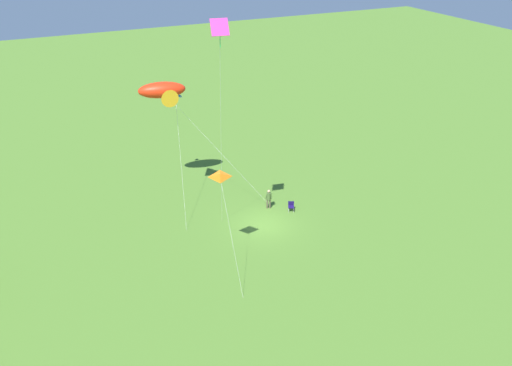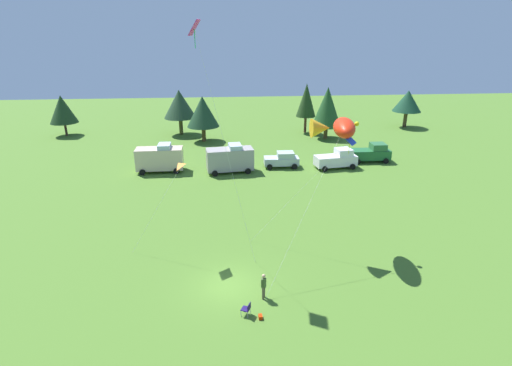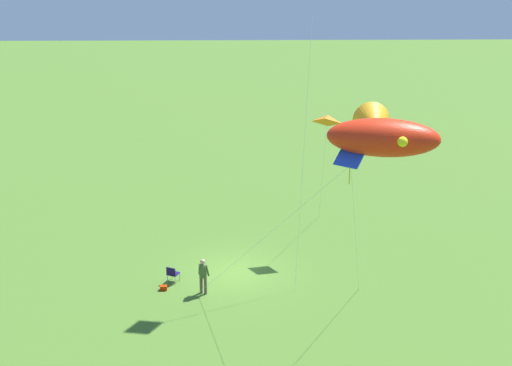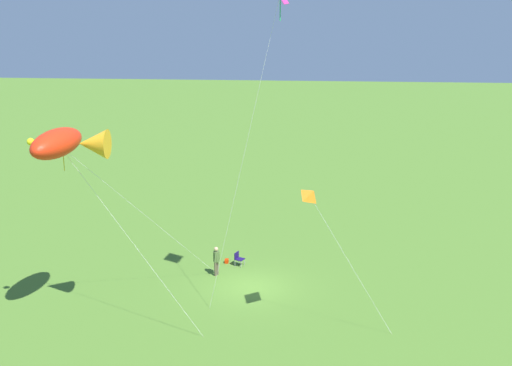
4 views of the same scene
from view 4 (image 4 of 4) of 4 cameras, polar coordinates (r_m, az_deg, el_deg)
The scene contains 8 objects.
ground_plane at distance 39.99m, azimuth -0.29°, elevation -8.32°, with size 160.00×160.00×0.00m, color #497126.
person_kite_flyer at distance 41.12m, azimuth -3.20°, elevation -6.07°, with size 0.45×0.56×1.74m.
folding_chair at distance 42.60m, azimuth -1.41°, elevation -6.00°, with size 0.64×0.64×0.82m.
backpack_on_grass at distance 43.15m, azimuth -2.37°, elevation -6.26°, with size 0.32×0.22×0.22m, color red.
kite_large_fish at distance 33.81m, azimuth -14.99°, elevation 3.08°, with size 7.61×8.90×9.94m.
kite_diamond_rainbow at distance 32.55m, azimuth 1.75°, elevation 14.03°, with size 3.98×1.57×16.35m.
kite_delta_orange at distance 33.03m, azimuth 4.64°, elevation -0.97°, with size 4.50×1.34×7.27m.
kite_diamond_blue at distance 35.09m, azimuth -14.88°, elevation 2.08°, with size 7.40×2.37×8.94m.
Camera 4 is at (-2.81, 36.22, 16.70)m, focal length 50.00 mm.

